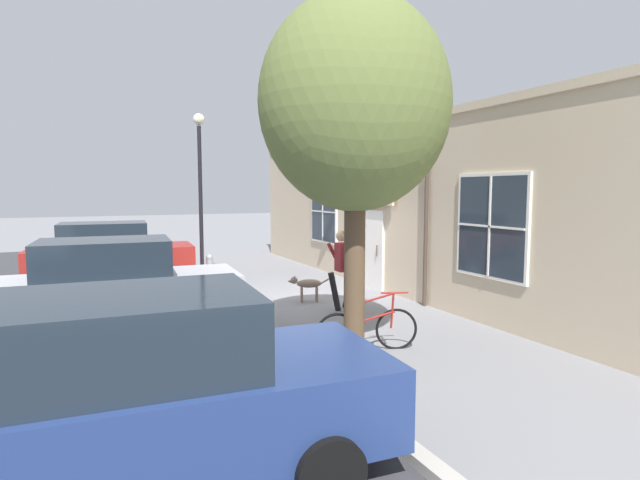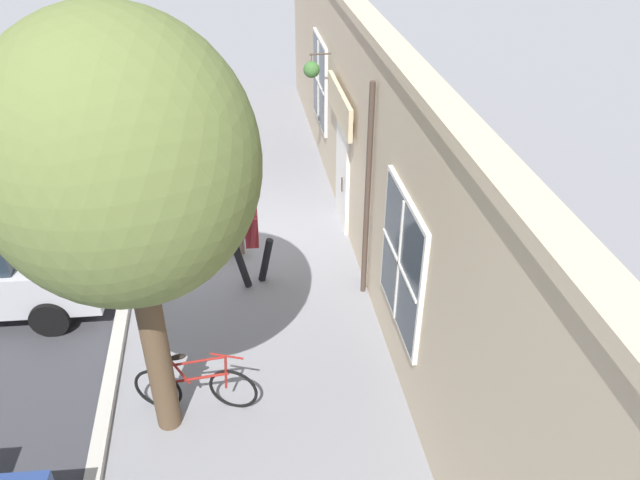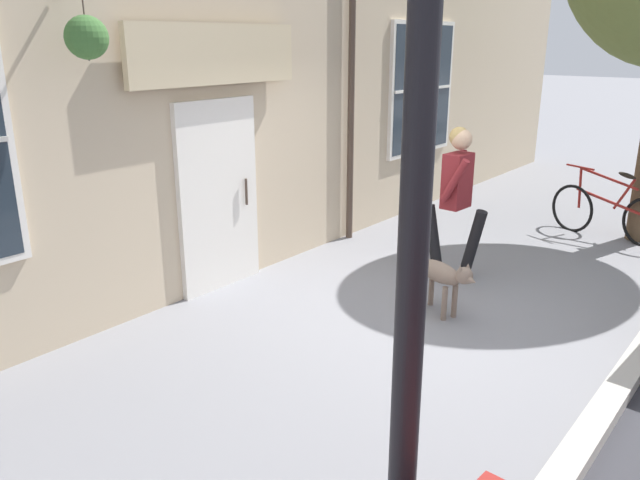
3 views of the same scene
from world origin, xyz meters
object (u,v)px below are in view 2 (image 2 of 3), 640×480
(pedestrian_walking, at_px, (252,232))
(fire_hydrant, at_px, (164,154))
(leaning_bicycle, at_px, (196,387))
(street_lamp, at_px, (132,42))
(street_tree_by_curb, at_px, (125,176))
(parked_car_nearest_curb, at_px, (47,134))
(dog_on_leash, at_px, (229,235))

(pedestrian_walking, distance_m, fire_hydrant, 5.27)
(leaning_bicycle, xyz_separation_m, street_lamp, (1.13, -7.35, 2.74))
(street_tree_by_curb, bearing_deg, pedestrian_walking, -113.87)
(street_tree_by_curb, xyz_separation_m, street_lamp, (0.78, -7.59, -0.66))
(pedestrian_walking, bearing_deg, leaning_bicycle, 70.62)
(pedestrian_walking, height_order, parked_car_nearest_curb, pedestrian_walking)
(pedestrian_walking, xyz_separation_m, fire_hydrant, (1.83, -4.89, -0.69))
(pedestrian_walking, height_order, dog_on_leash, pedestrian_walking)
(pedestrian_walking, distance_m, leaning_bicycle, 3.01)
(parked_car_nearest_curb, distance_m, fire_hydrant, 2.74)
(pedestrian_walking, height_order, fire_hydrant, pedestrian_walking)
(parked_car_nearest_curb, bearing_deg, dog_on_leash, 133.27)
(dog_on_leash, height_order, street_lamp, street_lamp)
(street_tree_by_curb, bearing_deg, dog_on_leash, -103.01)
(leaning_bicycle, bearing_deg, parked_car_nearest_curb, -66.55)
(dog_on_leash, height_order, fire_hydrant, fire_hydrant)
(dog_on_leash, xyz_separation_m, leaning_bicycle, (0.57, 3.77, -0.05))
(parked_car_nearest_curb, bearing_deg, leaning_bicycle, 113.45)
(dog_on_leash, bearing_deg, parked_car_nearest_curb, -46.73)
(pedestrian_walking, xyz_separation_m, street_lamp, (2.11, -4.58, 2.04))
(leaning_bicycle, height_order, fire_hydrant, leaning_bicycle)
(street_tree_by_curb, height_order, street_lamp, street_tree_by_curb)
(street_tree_by_curb, xyz_separation_m, leaning_bicycle, (-0.36, -0.24, -3.40))
(parked_car_nearest_curb, bearing_deg, pedestrian_walking, 130.05)
(parked_car_nearest_curb, height_order, fire_hydrant, parked_car_nearest_curb)
(street_lamp, bearing_deg, fire_hydrant, -131.83)
(dog_on_leash, height_order, parked_car_nearest_curb, parked_car_nearest_curb)
(dog_on_leash, distance_m, fire_hydrant, 4.14)
(parked_car_nearest_curb, distance_m, street_lamp, 3.36)
(pedestrian_walking, height_order, leaning_bicycle, pedestrian_walking)
(street_lamp, relative_size, fire_hydrant, 6.19)
(pedestrian_walking, relative_size, fire_hydrant, 2.31)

